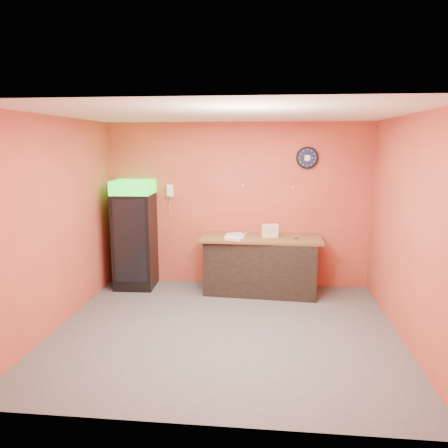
# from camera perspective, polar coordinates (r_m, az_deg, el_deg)

# --- Properties ---
(floor) EXTENTS (4.50, 4.50, 0.00)m
(floor) POSITION_cam_1_polar(r_m,az_deg,el_deg) (5.97, 0.12, -13.70)
(floor) COLOR #47474C
(floor) RESTS_ON ground
(back_wall) EXTENTS (4.50, 0.02, 2.80)m
(back_wall) POSITION_cam_1_polar(r_m,az_deg,el_deg) (7.51, 1.69, 2.48)
(back_wall) COLOR #C45237
(back_wall) RESTS_ON floor
(left_wall) EXTENTS (0.02, 4.00, 2.80)m
(left_wall) POSITION_cam_1_polar(r_m,az_deg,el_deg) (6.19, -21.08, 0.06)
(left_wall) COLOR #C45237
(left_wall) RESTS_ON floor
(right_wall) EXTENTS (0.02, 4.00, 2.80)m
(right_wall) POSITION_cam_1_polar(r_m,az_deg,el_deg) (5.77, 22.96, -0.78)
(right_wall) COLOR #C45237
(right_wall) RESTS_ON floor
(ceiling) EXTENTS (4.50, 4.00, 0.02)m
(ceiling) POSITION_cam_1_polar(r_m,az_deg,el_deg) (5.46, 0.13, 14.23)
(ceiling) COLOR white
(ceiling) RESTS_ON back_wall
(beverage_cooler) EXTENTS (0.67, 0.68, 1.84)m
(beverage_cooler) POSITION_cam_1_polar(r_m,az_deg,el_deg) (7.54, -11.66, -1.55)
(beverage_cooler) COLOR black
(beverage_cooler) RESTS_ON floor
(prep_counter) EXTENTS (1.85, 0.91, 0.90)m
(prep_counter) POSITION_cam_1_polar(r_m,az_deg,el_deg) (7.29, 4.84, -5.43)
(prep_counter) COLOR black
(prep_counter) RESTS_ON floor
(wall_clock) EXTENTS (0.36, 0.06, 0.36)m
(wall_clock) POSITION_cam_1_polar(r_m,az_deg,el_deg) (7.41, 10.82, 8.49)
(wall_clock) COLOR black
(wall_clock) RESTS_ON back_wall
(wall_phone) EXTENTS (0.11, 0.10, 0.21)m
(wall_phone) POSITION_cam_1_polar(r_m,az_deg,el_deg) (7.60, -7.06, 4.32)
(wall_phone) COLOR white
(wall_phone) RESTS_ON back_wall
(butcher_paper) EXTENTS (1.97, 0.85, 0.04)m
(butcher_paper) POSITION_cam_1_polar(r_m,az_deg,el_deg) (7.18, 4.89, -1.82)
(butcher_paper) COLOR brown
(butcher_paper) RESTS_ON prep_counter
(sub_roll_stack) EXTENTS (0.27, 0.17, 0.22)m
(sub_roll_stack) POSITION_cam_1_polar(r_m,az_deg,el_deg) (7.11, 6.03, -0.90)
(sub_roll_stack) COLOR #F5E8BF
(sub_roll_stack) RESTS_ON butcher_paper
(wrapped_sandwich_left) EXTENTS (0.33, 0.21, 0.04)m
(wrapped_sandwich_left) POSITION_cam_1_polar(r_m,az_deg,el_deg) (6.98, 1.36, -1.78)
(wrapped_sandwich_left) COLOR silver
(wrapped_sandwich_left) RESTS_ON butcher_paper
(wrapped_sandwich_mid) EXTENTS (0.29, 0.19, 0.04)m
(wrapped_sandwich_mid) POSITION_cam_1_polar(r_m,az_deg,el_deg) (6.90, 1.21, -1.95)
(wrapped_sandwich_mid) COLOR silver
(wrapped_sandwich_mid) RESTS_ON butcher_paper
(wrapped_sandwich_right) EXTENTS (0.28, 0.21, 0.04)m
(wrapped_sandwich_right) POSITION_cam_1_polar(r_m,az_deg,el_deg) (7.25, 1.33, -1.35)
(wrapped_sandwich_right) COLOR silver
(wrapped_sandwich_right) RESTS_ON butcher_paper
(kitchen_tool) EXTENTS (0.06, 0.06, 0.06)m
(kitchen_tool) POSITION_cam_1_polar(r_m,az_deg,el_deg) (7.23, 2.93, -1.28)
(kitchen_tool) COLOR silver
(kitchen_tool) RESTS_ON butcher_paper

